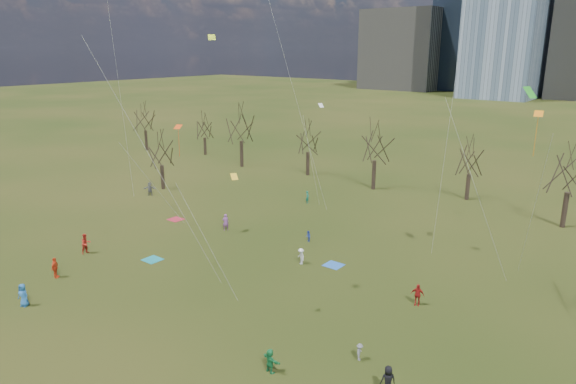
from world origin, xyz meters
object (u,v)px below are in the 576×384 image
Objects in this scene: person_0 at (23,295)px; blanket_navy at (334,265)px; blanket_crimson at (176,219)px; person_2 at (86,244)px; person_4 at (55,268)px; blanket_teal at (152,260)px.

blanket_navy is at bearing 37.22° from person_0.
blanket_navy is at bearing 1.19° from blanket_crimson.
blanket_crimson is (-21.26, -0.44, 0.00)m from blanket_navy.
person_2 reaches higher than blanket_navy.
blanket_navy is 0.88× the size of person_4.
person_2 is (-5.78, 8.65, 0.08)m from person_0.
blanket_teal is at bearing -59.92° from person_4.
person_0 is 0.92× the size of person_2.
blanket_navy is 21.27m from blanket_crimson.
person_4 is at bearing -113.90° from blanket_teal.
blanket_teal is 1.00× the size of blanket_crimson.
blanket_crimson is 16.93m from person_4.
person_0 is at bearing -124.38° from blanket_navy.
person_0 is at bearing -92.06° from blanket_teal.
person_0 is at bearing -147.01° from person_2.
blanket_teal is at bearing 69.54° from person_0.
blanket_navy is at bearing -59.34° from person_2.
blanket_navy is 25.35m from person_0.
person_2 is at bearing 105.33° from person_0.
blanket_navy is (13.89, 9.36, 0.00)m from blanket_teal.
blanket_navy and blanket_crimson have the same top height.
person_2 reaches higher than person_0.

